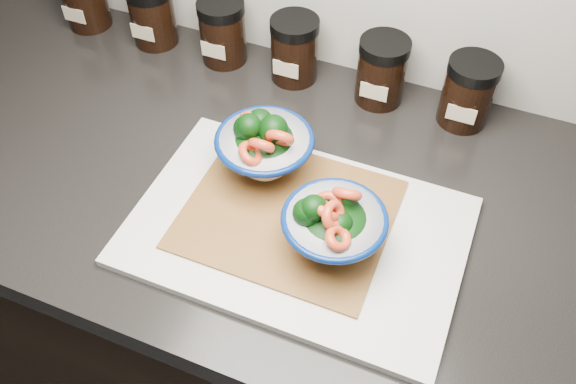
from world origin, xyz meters
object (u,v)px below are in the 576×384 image
at_px(bowl_left, 264,147).
at_px(spice_jar_c, 223,32).
at_px(spice_jar_e, 382,71).
at_px(bowl_right, 333,226).
at_px(spice_jar_f, 468,92).
at_px(spice_jar_d, 294,49).
at_px(cutting_board, 297,231).
at_px(spice_jar_b, 152,14).

bearing_deg(bowl_left, spice_jar_c, 127.72).
bearing_deg(bowl_left, spice_jar_e, 66.35).
relative_size(bowl_left, bowl_right, 1.04).
relative_size(spice_jar_e, spice_jar_f, 1.00).
bearing_deg(spice_jar_d, cutting_board, -67.39).
bearing_deg(bowl_left, spice_jar_f, 44.14).
relative_size(spice_jar_d, spice_jar_f, 1.00).
bearing_deg(bowl_left, cutting_board, -44.10).
relative_size(cutting_board, spice_jar_b, 3.98).
relative_size(spice_jar_b, spice_jar_d, 1.00).
bearing_deg(spice_jar_b, spice_jar_f, 0.00).
xyz_separation_m(cutting_board, bowl_left, (-0.08, 0.08, 0.06)).
xyz_separation_m(bowl_left, spice_jar_c, (-0.18, 0.24, -0.01)).
bearing_deg(bowl_left, bowl_right, -34.60).
bearing_deg(spice_jar_c, spice_jar_b, 180.00).
distance_m(spice_jar_b, spice_jar_e, 0.43).
relative_size(cutting_board, spice_jar_e, 3.98).
height_order(cutting_board, spice_jar_b, spice_jar_b).
bearing_deg(spice_jar_f, cutting_board, -116.76).
bearing_deg(spice_jar_d, bowl_right, -60.67).
bearing_deg(spice_jar_c, spice_jar_d, 0.00).
height_order(cutting_board, bowl_left, bowl_left).
bearing_deg(bowl_right, spice_jar_b, 144.28).
xyz_separation_m(bowl_right, spice_jar_d, (-0.19, 0.33, -0.00)).
bearing_deg(cutting_board, spice_jar_f, 63.24).
distance_m(cutting_board, spice_jar_f, 0.36).
xyz_separation_m(spice_jar_d, spice_jar_e, (0.15, 0.00, 0.00)).
bearing_deg(spice_jar_f, spice_jar_b, 180.00).
xyz_separation_m(cutting_board, bowl_right, (0.05, -0.01, 0.05)).
bearing_deg(cutting_board, spice_jar_b, 142.03).
bearing_deg(spice_jar_c, cutting_board, -49.99).
xyz_separation_m(spice_jar_b, spice_jar_c, (0.14, 0.00, 0.00)).
distance_m(cutting_board, spice_jar_d, 0.35).
height_order(bowl_right, spice_jar_d, bowl_right).
height_order(cutting_board, spice_jar_c, spice_jar_c).
distance_m(bowl_right, spice_jar_b, 0.57).
height_order(spice_jar_b, spice_jar_d, same).
bearing_deg(spice_jar_b, spice_jar_e, 0.00).
distance_m(bowl_right, spice_jar_e, 0.33).
relative_size(spice_jar_c, spice_jar_d, 1.00).
distance_m(cutting_board, spice_jar_e, 0.32).
bearing_deg(spice_jar_e, bowl_left, -113.65).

